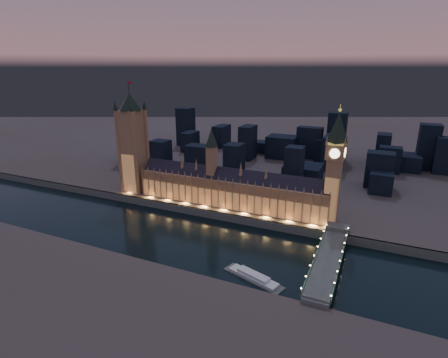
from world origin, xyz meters
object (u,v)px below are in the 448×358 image
at_px(victoria_tower, 132,138).
at_px(elizabeth_tower, 335,159).
at_px(palace_of_westminster, 229,188).
at_px(river_boat, 253,277).
at_px(westminster_bridge, 329,260).

distance_m(victoria_tower, elizabeth_tower, 218.00).
xyz_separation_m(palace_of_westminster, victoria_tower, (-117.18, 0.18, 42.02)).
distance_m(palace_of_westminster, river_boat, 123.49).
bearing_deg(westminster_bridge, elizabeth_tower, 98.24).
bearing_deg(westminster_bridge, victoria_tower, 163.97).
height_order(victoria_tower, westminster_bridge, victoria_tower).
xyz_separation_m(victoria_tower, river_boat, (181.12, -102.87, -66.84)).
height_order(victoria_tower, river_boat, victoria_tower).
xyz_separation_m(westminster_bridge, river_boat, (-46.34, -37.50, -4.43)).
height_order(palace_of_westminster, river_boat, palace_of_westminster).
bearing_deg(river_boat, elizabeth_tower, 70.28).
height_order(victoria_tower, elizabeth_tower, victoria_tower).
bearing_deg(elizabeth_tower, palace_of_westminster, -179.90).
height_order(palace_of_westminster, victoria_tower, victoria_tower).
bearing_deg(palace_of_westminster, elizabeth_tower, 0.10).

